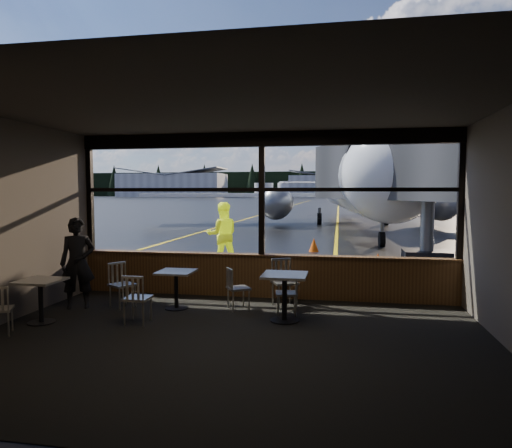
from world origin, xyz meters
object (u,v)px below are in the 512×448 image
(cafe_table_near, at_px, (285,298))
(chair_near_n, at_px, (284,283))
(chair_near_e, at_px, (286,294))
(airliner, at_px, (355,145))
(cafe_table_left, at_px, (41,302))
(chair_near_w, at_px, (238,289))
(jet_bridge, at_px, (404,188))
(cone_extra, at_px, (378,260))
(cafe_table_mid, at_px, (176,290))
(passenger, at_px, (78,263))
(cone_wing, at_px, (218,224))
(chair_mid_s, at_px, (138,299))
(chair_mid_w, at_px, (123,285))
(cone_nose, at_px, (314,245))
(ground_crew, at_px, (222,235))

(cafe_table_near, bearing_deg, chair_near_n, 96.83)
(chair_near_e, bearing_deg, airliner, -13.38)
(cafe_table_near, height_order, cafe_table_left, cafe_table_near)
(chair_near_w, xyz_separation_m, chair_near_n, (0.84, 0.39, 0.06))
(jet_bridge, relative_size, cone_extra, 25.02)
(cafe_table_mid, height_order, cone_extra, cafe_table_mid)
(passenger, xyz_separation_m, cone_wing, (-2.48, 19.56, -0.65))
(cafe_table_mid, relative_size, passenger, 0.42)
(chair_near_e, xyz_separation_m, chair_mid_s, (-2.44, -0.97, 0.03))
(cafe_table_near, relative_size, chair_near_n, 0.89)
(chair_mid_w, bearing_deg, cone_extra, 169.75)
(jet_bridge, height_order, cone_nose, jet_bridge)
(cafe_table_near, height_order, chair_mid_s, chair_mid_s)
(chair_near_w, bearing_deg, cafe_table_left, -96.10)
(cafe_table_mid, distance_m, chair_near_w, 1.20)
(chair_near_e, height_order, chair_near_n, chair_near_n)
(cone_nose, relative_size, cone_wing, 1.11)
(passenger, bearing_deg, chair_near_w, -18.74)
(cafe_table_left, bearing_deg, cafe_table_mid, 34.44)
(jet_bridge, relative_size, cafe_table_left, 14.40)
(passenger, bearing_deg, cone_nose, 39.47)
(cafe_table_left, distance_m, passenger, 1.16)
(cone_nose, bearing_deg, ground_crew, -121.90)
(cafe_table_mid, height_order, chair_near_e, chair_near_e)
(jet_bridge, xyz_separation_m, cone_wing, (-9.42, 12.51, -2.15))
(airliner, bearing_deg, chair_mid_s, -104.22)
(cafe_table_left, xyz_separation_m, ground_crew, (1.58, 6.26, 0.59))
(airliner, relative_size, cafe_table_left, 46.05)
(chair_near_w, height_order, cone_extra, chair_near_w)
(chair_near_w, bearing_deg, chair_near_n, 83.21)
(airliner, bearing_deg, jet_bridge, -90.24)
(airliner, bearing_deg, passenger, -108.30)
(jet_bridge, xyz_separation_m, cone_nose, (-2.91, 2.18, -2.12))
(chair_near_w, relative_size, cone_extra, 1.88)
(airliner, distance_m, cafe_table_left, 25.34)
(cafe_table_left, distance_m, chair_mid_s, 1.67)
(cafe_table_left, bearing_deg, chair_mid_w, 54.43)
(chair_near_e, relative_size, cone_extra, 1.85)
(chair_near_w, xyz_separation_m, cone_nose, (0.95, 8.78, -0.15))
(airliner, xyz_separation_m, cone_nose, (-1.87, -13.85, -5.07))
(jet_bridge, relative_size, chair_near_w, 13.33)
(chair_mid_w, distance_m, cone_extra, 7.81)
(cafe_table_mid, height_order, chair_mid_w, chair_mid_w)
(airliner, distance_m, cone_nose, 14.87)
(jet_bridge, bearing_deg, chair_near_e, -113.06)
(ground_crew, bearing_deg, chair_near_n, 99.42)
(ground_crew, relative_size, cone_wing, 4.17)
(cafe_table_near, relative_size, chair_mid_s, 0.96)
(chair_mid_s, xyz_separation_m, ground_crew, (-0.06, 5.97, 0.54))
(chair_mid_s, height_order, cone_extra, chair_mid_s)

